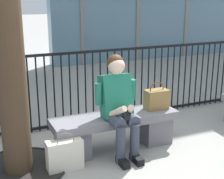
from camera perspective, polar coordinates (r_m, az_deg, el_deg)
ground_plane at (r=4.27m, az=0.55°, el=-10.05°), size 60.00×60.00×0.00m
stone_bench at (r=4.16m, az=0.56°, el=-6.70°), size 1.60×0.44×0.45m
seated_person_with_phone at (r=3.91m, az=1.16°, el=-2.28°), size 0.52×0.66×1.21m
handbag_on_bench at (r=4.30m, az=7.68°, el=-1.62°), size 0.30×0.17×0.37m
shopping_bag at (r=3.75m, az=-8.17°, el=-11.06°), size 0.40×0.16×0.46m
bystander_at_railing at (r=5.12m, az=-18.45°, el=5.34°), size 0.55×0.34×1.71m
plaza_railing at (r=4.88m, az=-3.94°, el=0.35°), size 8.82×0.04×1.11m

